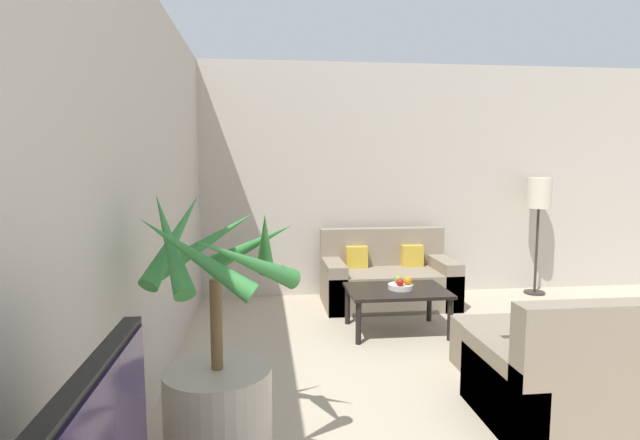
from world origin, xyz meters
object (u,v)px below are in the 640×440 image
(ottoman, at_px, (504,347))
(apple_green, at_px, (398,279))
(fruit_bowl, at_px, (400,287))
(armchair, at_px, (560,383))
(sofa_loveseat, at_px, (387,280))
(floor_lamp, at_px, (539,200))
(coffee_table, at_px, (397,294))
(orange_fruit, at_px, (408,280))
(potted_palm, at_px, (218,381))
(apple_red, at_px, (400,282))

(ottoman, bearing_deg, apple_green, 119.06)
(fruit_bowl, distance_m, armchair, 1.79)
(sofa_loveseat, bearing_deg, apple_green, -97.99)
(floor_lamp, distance_m, coffee_table, 2.43)
(coffee_table, xyz_separation_m, orange_fruit, (0.09, -0.03, 0.14))
(potted_palm, bearing_deg, orange_fruit, 50.18)
(sofa_loveseat, bearing_deg, coffee_table, -99.00)
(apple_red, height_order, orange_fruit, orange_fruit)
(ottoman, bearing_deg, potted_palm, -155.20)
(sofa_loveseat, xyz_separation_m, apple_green, (-0.12, -0.87, 0.22))
(floor_lamp, height_order, armchair, floor_lamp)
(potted_palm, distance_m, armchair, 2.00)
(potted_palm, bearing_deg, apple_red, 51.07)
(orange_fruit, bearing_deg, apple_red, -152.45)
(potted_palm, relative_size, coffee_table, 1.58)
(ottoman, bearing_deg, orange_fruit, 117.22)
(armchair, bearing_deg, coffee_table, 106.93)
(potted_palm, distance_m, floor_lamp, 4.64)
(potted_palm, distance_m, sofa_loveseat, 3.22)
(apple_red, distance_m, orange_fruit, 0.09)
(coffee_table, relative_size, apple_red, 13.29)
(coffee_table, bearing_deg, orange_fruit, -17.59)
(potted_palm, relative_size, ottoman, 2.18)
(apple_red, relative_size, apple_green, 0.91)
(coffee_table, xyz_separation_m, apple_green, (0.02, 0.03, 0.14))
(floor_lamp, distance_m, ottoman, 2.70)
(floor_lamp, relative_size, fruit_bowl, 6.02)
(potted_palm, bearing_deg, fruit_bowl, 51.60)
(apple_red, distance_m, ottoman, 1.08)
(floor_lamp, bearing_deg, fruit_bowl, -150.12)
(coffee_table, height_order, fruit_bowl, fruit_bowl)
(potted_palm, distance_m, fruit_bowl, 2.40)
(floor_lamp, bearing_deg, ottoman, -124.74)
(fruit_bowl, height_order, orange_fruit, orange_fruit)
(sofa_loveseat, xyz_separation_m, coffee_table, (-0.14, -0.91, 0.08))
(fruit_bowl, xyz_separation_m, ottoman, (0.54, -0.94, -0.24))
(fruit_bowl, xyz_separation_m, orange_fruit, (0.06, -0.02, 0.06))
(floor_lamp, height_order, ottoman, floor_lamp)
(potted_palm, distance_m, orange_fruit, 2.42)
(coffee_table, relative_size, orange_fruit, 11.66)
(potted_palm, xyz_separation_m, ottoman, (2.02, 0.94, -0.27))
(fruit_bowl, bearing_deg, coffee_table, 163.38)
(orange_fruit, height_order, armchair, armchair)
(coffee_table, bearing_deg, apple_red, -83.21)
(potted_palm, xyz_separation_m, apple_green, (1.48, 1.92, 0.04))
(potted_palm, bearing_deg, coffee_table, 52.34)
(fruit_bowl, relative_size, orange_fruit, 2.95)
(floor_lamp, distance_m, apple_green, 2.36)
(coffee_table, relative_size, apple_green, 12.08)
(apple_green, height_order, ottoman, apple_green)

